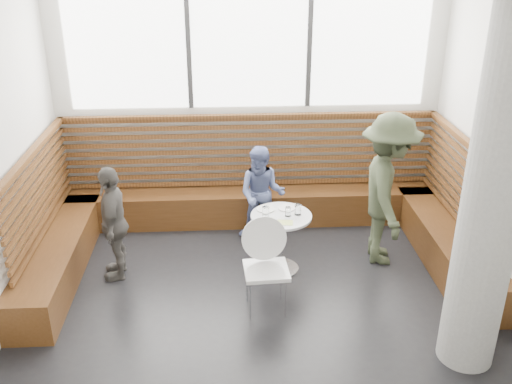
{
  "coord_description": "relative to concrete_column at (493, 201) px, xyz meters",
  "views": [
    {
      "loc": [
        -0.32,
        -4.69,
        3.59
      ],
      "look_at": [
        0.0,
        1.0,
        1.0
      ],
      "focal_mm": 40.0,
      "sensor_mm": 36.0,
      "label": 1
    }
  ],
  "objects": [
    {
      "name": "room",
      "position": [
        -1.85,
        0.6,
        0.0
      ],
      "size": [
        5.0,
        5.0,
        3.2
      ],
      "color": "silver",
      "rests_on": "ground"
    },
    {
      "name": "booth",
      "position": [
        -1.85,
        2.37,
        -1.19
      ],
      "size": [
        5.0,
        2.5,
        1.44
      ],
      "color": "#482A12",
      "rests_on": "ground"
    },
    {
      "name": "concrete_column",
      "position": [
        0.0,
        0.0,
        0.0
      ],
      "size": [
        0.5,
        0.5,
        3.2
      ],
      "primitive_type": "cylinder",
      "color": "gray",
      "rests_on": "ground"
    },
    {
      "name": "cafe_table",
      "position": [
        -1.57,
        1.6,
        -1.09
      ],
      "size": [
        0.69,
        0.69,
        0.71
      ],
      "color": "silver",
      "rests_on": "ground"
    },
    {
      "name": "cafe_chair",
      "position": [
        -1.79,
        0.9,
        -1.03
      ],
      "size": [
        0.47,
        0.46,
        0.98
      ],
      "rotation": [
        0.0,
        0.0,
        0.06
      ],
      "color": "white",
      "rests_on": "ground"
    },
    {
      "name": "adult_man",
      "position": [
        -0.33,
        1.78,
        -0.7
      ],
      "size": [
        0.82,
        1.25,
        1.81
      ],
      "primitive_type": "imported",
      "rotation": [
        0.0,
        0.0,
        1.43
      ],
      "color": "#37402A",
      "rests_on": "ground"
    },
    {
      "name": "child_back",
      "position": [
        -1.73,
        2.38,
        -0.98
      ],
      "size": [
        0.69,
        0.59,
        1.23
      ],
      "primitive_type": "imported",
      "rotation": [
        0.0,
        0.0,
        -0.22
      ],
      "color": "#5C6AA0",
      "rests_on": "ground"
    },
    {
      "name": "child_left",
      "position": [
        -3.43,
        1.6,
        -0.93
      ],
      "size": [
        0.37,
        0.8,
        1.34
      ],
      "primitive_type": "imported",
      "rotation": [
        0.0,
        0.0,
        -1.51
      ],
      "color": "#524F4A",
      "rests_on": "ground"
    },
    {
      "name": "plate_near",
      "position": [
        -1.73,
        1.74,
        -0.88
      ],
      "size": [
        0.21,
        0.21,
        0.01
      ],
      "primitive_type": "cylinder",
      "color": "white",
      "rests_on": "cafe_table"
    },
    {
      "name": "plate_far",
      "position": [
        -1.49,
        1.75,
        -0.88
      ],
      "size": [
        0.19,
        0.19,
        0.01
      ],
      "primitive_type": "cylinder",
      "color": "white",
      "rests_on": "cafe_table"
    },
    {
      "name": "glass_left",
      "position": [
        -1.74,
        1.56,
        -0.83
      ],
      "size": [
        0.08,
        0.08,
        0.12
      ],
      "primitive_type": "cylinder",
      "color": "white",
      "rests_on": "cafe_table"
    },
    {
      "name": "glass_mid",
      "position": [
        -1.49,
        1.57,
        -0.84
      ],
      "size": [
        0.07,
        0.07,
        0.1
      ],
      "primitive_type": "cylinder",
      "color": "white",
      "rests_on": "cafe_table"
    },
    {
      "name": "glass_right",
      "position": [
        -1.38,
        1.6,
        -0.83
      ],
      "size": [
        0.08,
        0.08,
        0.12
      ],
      "primitive_type": "cylinder",
      "color": "white",
      "rests_on": "cafe_table"
    },
    {
      "name": "menu_card",
      "position": [
        -1.55,
        1.41,
        -0.89
      ],
      "size": [
        0.19,
        0.15,
        0.0
      ],
      "primitive_type": "cube",
      "rotation": [
        0.0,
        0.0,
        -0.11
      ],
      "color": "#A5C64C",
      "rests_on": "cafe_table"
    }
  ]
}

